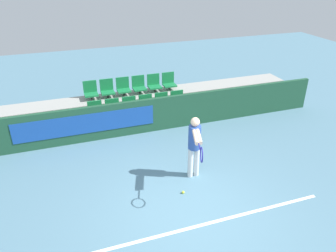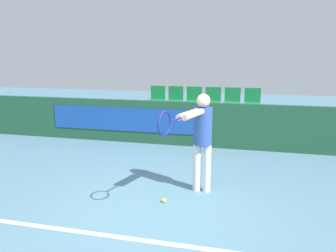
{
  "view_description": "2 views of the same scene",
  "coord_description": "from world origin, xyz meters",
  "px_view_note": "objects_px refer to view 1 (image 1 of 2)",
  "views": [
    {
      "loc": [
        -2.23,
        -4.97,
        4.85
      ],
      "look_at": [
        0.15,
        1.93,
        1.09
      ],
      "focal_mm": 35.0,
      "sensor_mm": 36.0,
      "label": 1
    },
    {
      "loc": [
        1.2,
        -3.87,
        2.21
      ],
      "look_at": [
        -0.23,
        2.03,
        0.87
      ],
      "focal_mm": 35.0,
      "sensor_mm": 36.0,
      "label": 2
    }
  ],
  "objects_px": {
    "stadium_chair_3": "(146,105)",
    "stadium_chair_11": "(169,82)",
    "stadium_chair_0": "(96,112)",
    "stadium_chair_2": "(130,107)",
    "stadium_chair_10": "(154,84)",
    "tennis_player": "(195,143)",
    "stadium_chair_8": "(123,87)",
    "stadium_chair_7": "(107,89)",
    "tennis_ball": "(183,192)",
    "stadium_chair_5": "(178,101)",
    "stadium_chair_9": "(139,86)",
    "stadium_chair_1": "(113,109)",
    "stadium_chair_4": "(162,103)",
    "stadium_chair_6": "(91,91)"
  },
  "relations": [
    {
      "from": "stadium_chair_6",
      "to": "stadium_chair_7",
      "type": "height_order",
      "value": "same"
    },
    {
      "from": "stadium_chair_7",
      "to": "stadium_chair_10",
      "type": "height_order",
      "value": "same"
    },
    {
      "from": "stadium_chair_7",
      "to": "tennis_ball",
      "type": "bearing_deg",
      "value": -79.59
    },
    {
      "from": "stadium_chair_3",
      "to": "stadium_chair_2",
      "type": "bearing_deg",
      "value": 180.0
    },
    {
      "from": "stadium_chair_2",
      "to": "stadium_chair_3",
      "type": "height_order",
      "value": "same"
    },
    {
      "from": "stadium_chair_1",
      "to": "stadium_chair_8",
      "type": "relative_size",
      "value": 1.0
    },
    {
      "from": "stadium_chair_10",
      "to": "stadium_chair_4",
      "type": "bearing_deg",
      "value": -90.0
    },
    {
      "from": "stadium_chair_7",
      "to": "tennis_player",
      "type": "bearing_deg",
      "value": -72.45
    },
    {
      "from": "stadium_chair_0",
      "to": "stadium_chair_2",
      "type": "relative_size",
      "value": 1.0
    },
    {
      "from": "stadium_chair_4",
      "to": "stadium_chair_9",
      "type": "distance_m",
      "value": 1.1
    },
    {
      "from": "stadium_chair_8",
      "to": "tennis_player",
      "type": "bearing_deg",
      "value": -79.34
    },
    {
      "from": "stadium_chair_3",
      "to": "stadium_chair_4",
      "type": "distance_m",
      "value": 0.54
    },
    {
      "from": "stadium_chair_10",
      "to": "stadium_chair_11",
      "type": "bearing_deg",
      "value": 0.0
    },
    {
      "from": "tennis_ball",
      "to": "stadium_chair_1",
      "type": "bearing_deg",
      "value": 102.76
    },
    {
      "from": "stadium_chair_10",
      "to": "tennis_player",
      "type": "distance_m",
      "value": 4.24
    },
    {
      "from": "stadium_chair_3",
      "to": "stadium_chair_4",
      "type": "relative_size",
      "value": 1.0
    },
    {
      "from": "stadium_chair_8",
      "to": "stadium_chair_10",
      "type": "bearing_deg",
      "value": 0.0
    },
    {
      "from": "stadium_chair_1",
      "to": "stadium_chair_2",
      "type": "bearing_deg",
      "value": 0.0
    },
    {
      "from": "stadium_chair_7",
      "to": "stadium_chair_9",
      "type": "height_order",
      "value": "same"
    },
    {
      "from": "stadium_chair_3",
      "to": "stadium_chair_8",
      "type": "relative_size",
      "value": 1.0
    },
    {
      "from": "stadium_chair_3",
      "to": "stadium_chair_11",
      "type": "distance_m",
      "value": 1.45
    },
    {
      "from": "stadium_chair_7",
      "to": "tennis_player",
      "type": "height_order",
      "value": "tennis_player"
    },
    {
      "from": "stadium_chair_8",
      "to": "tennis_ball",
      "type": "relative_size",
      "value": 8.83
    },
    {
      "from": "stadium_chair_6",
      "to": "stadium_chair_9",
      "type": "bearing_deg",
      "value": 0.0
    },
    {
      "from": "stadium_chair_7",
      "to": "stadium_chair_11",
      "type": "distance_m",
      "value": 2.17
    },
    {
      "from": "stadium_chair_7",
      "to": "tennis_ball",
      "type": "distance_m",
      "value": 4.91
    },
    {
      "from": "tennis_ball",
      "to": "stadium_chair_6",
      "type": "bearing_deg",
      "value": 106.6
    },
    {
      "from": "stadium_chair_4",
      "to": "stadium_chair_10",
      "type": "height_order",
      "value": "stadium_chair_10"
    },
    {
      "from": "stadium_chair_9",
      "to": "stadium_chair_0",
      "type": "bearing_deg",
      "value": -151.19
    },
    {
      "from": "stadium_chair_5",
      "to": "stadium_chair_11",
      "type": "relative_size",
      "value": 1.0
    },
    {
      "from": "stadium_chair_4",
      "to": "stadium_chair_8",
      "type": "xyz_separation_m",
      "value": [
        -1.08,
        0.89,
        0.35
      ]
    },
    {
      "from": "stadium_chair_3",
      "to": "tennis_player",
      "type": "bearing_deg",
      "value": -85.64
    },
    {
      "from": "stadium_chair_8",
      "to": "stadium_chair_4",
      "type": "bearing_deg",
      "value": -39.52
    },
    {
      "from": "stadium_chair_6",
      "to": "stadium_chair_10",
      "type": "xyz_separation_m",
      "value": [
        2.17,
        0.0,
        0.0
      ]
    },
    {
      "from": "stadium_chair_6",
      "to": "stadium_chair_0",
      "type": "bearing_deg",
      "value": -90.0
    },
    {
      "from": "stadium_chair_9",
      "to": "tennis_player",
      "type": "height_order",
      "value": "tennis_player"
    },
    {
      "from": "stadium_chair_3",
      "to": "stadium_chair_0",
      "type": "bearing_deg",
      "value": 180.0
    },
    {
      "from": "stadium_chair_4",
      "to": "tennis_player",
      "type": "relative_size",
      "value": 0.36
    },
    {
      "from": "stadium_chair_3",
      "to": "stadium_chair_5",
      "type": "xyz_separation_m",
      "value": [
        1.08,
        0.0,
        0.0
      ]
    },
    {
      "from": "stadium_chair_8",
      "to": "stadium_chair_9",
      "type": "relative_size",
      "value": 1.0
    },
    {
      "from": "stadium_chair_7",
      "to": "tennis_ball",
      "type": "relative_size",
      "value": 8.83
    },
    {
      "from": "stadium_chair_0",
      "to": "tennis_ball",
      "type": "distance_m",
      "value": 4.14
    },
    {
      "from": "stadium_chair_10",
      "to": "stadium_chair_8",
      "type": "bearing_deg",
      "value": 180.0
    },
    {
      "from": "stadium_chair_5",
      "to": "stadium_chair_3",
      "type": "bearing_deg",
      "value": 180.0
    },
    {
      "from": "stadium_chair_4",
      "to": "tennis_ball",
      "type": "bearing_deg",
      "value": -101.12
    },
    {
      "from": "stadium_chair_9",
      "to": "tennis_ball",
      "type": "distance_m",
      "value": 4.83
    },
    {
      "from": "stadium_chair_2",
      "to": "tennis_player",
      "type": "xyz_separation_m",
      "value": [
        0.8,
        -3.34,
        0.37
      ]
    },
    {
      "from": "stadium_chair_0",
      "to": "stadium_chair_11",
      "type": "height_order",
      "value": "stadium_chair_11"
    },
    {
      "from": "stadium_chair_0",
      "to": "stadium_chair_9",
      "type": "bearing_deg",
      "value": 28.81
    },
    {
      "from": "stadium_chair_1",
      "to": "tennis_player",
      "type": "xyz_separation_m",
      "value": [
        1.34,
        -3.34,
        0.37
      ]
    }
  ]
}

